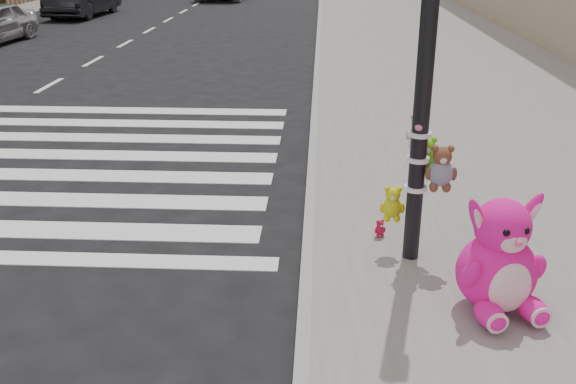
# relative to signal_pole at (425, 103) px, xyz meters

# --- Properties ---
(ground) EXTENTS (120.00, 120.00, 0.00)m
(ground) POSITION_rel_signal_pole_xyz_m (-2.63, -1.82, -1.74)
(ground) COLOR black
(ground) RESTS_ON ground
(sidewalk_near) EXTENTS (7.00, 80.00, 0.14)m
(sidewalk_near) POSITION_rel_signal_pole_xyz_m (2.37, 8.18, -1.67)
(sidewalk_near) COLOR slate
(sidewalk_near) RESTS_ON ground
(curb_edge) EXTENTS (0.12, 80.00, 0.15)m
(curb_edge) POSITION_rel_signal_pole_xyz_m (-1.08, 8.18, -1.67)
(curb_edge) COLOR gray
(curb_edge) RESTS_ON ground
(signal_pole) EXTENTS (0.71, 0.50, 4.00)m
(signal_pole) POSITION_rel_signal_pole_xyz_m (0.00, 0.00, 0.00)
(signal_pole) COLOR black
(signal_pole) RESTS_ON sidewalk_near
(pink_bunny) EXTENTS (0.84, 0.93, 1.09)m
(pink_bunny) POSITION_rel_signal_pole_xyz_m (0.58, -0.97, -1.15)
(pink_bunny) COLOR #FE159B
(pink_bunny) RESTS_ON sidewalk_near
(red_teddy) EXTENTS (0.16, 0.14, 0.20)m
(red_teddy) POSITION_rel_signal_pole_xyz_m (-0.30, 0.43, -1.50)
(red_teddy) COLOR #BB1235
(red_teddy) RESTS_ON sidewalk_near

